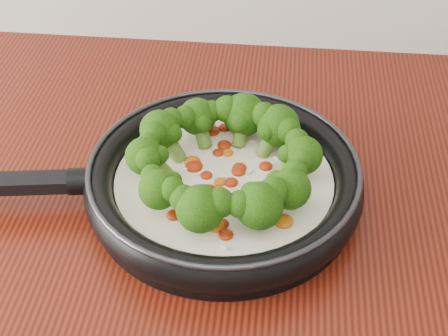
# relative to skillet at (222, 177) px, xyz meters

# --- Properties ---
(skillet) EXTENTS (0.54, 0.38, 0.10)m
(skillet) POSITION_rel_skillet_xyz_m (0.00, 0.00, 0.00)
(skillet) COLOR black
(skillet) RESTS_ON counter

